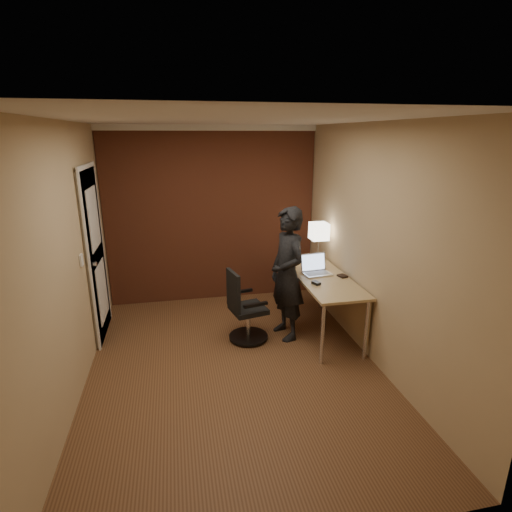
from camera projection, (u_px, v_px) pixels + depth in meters
name	position (u px, v px, depth m)	size (l,w,h in m)	color
room	(194.00, 214.00, 5.24)	(4.00, 4.00, 4.00)	brown
desk	(328.00, 286.00, 4.85)	(0.60, 1.50, 0.73)	tan
desk_lamp	(319.00, 232.00, 5.24)	(0.22, 0.22, 0.54)	silver
laptop	(315.00, 268.00, 4.92)	(0.36, 0.29, 0.23)	silver
mouse	(316.00, 283.00, 4.56)	(0.06, 0.10, 0.03)	black
wallet	(342.00, 276.00, 4.80)	(0.09, 0.11, 0.02)	black
office_chair	(244.00, 311.00, 4.70)	(0.47, 0.53, 0.86)	black
person	(287.00, 274.00, 4.69)	(0.58, 0.38, 1.59)	black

